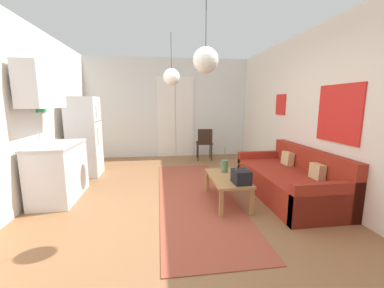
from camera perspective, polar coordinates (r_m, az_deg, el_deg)
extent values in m
cube|color=#8E603D|center=(3.59, -2.61, -16.10)|extent=(5.05, 7.75, 0.10)
cube|color=silver|center=(6.85, -5.57, 8.49)|extent=(4.65, 0.10, 2.73)
cube|color=white|center=(6.80, -6.09, 6.07)|extent=(0.50, 0.02, 2.16)
cube|color=white|center=(6.83, -1.73, 6.14)|extent=(0.50, 0.02, 2.16)
cube|color=white|center=(6.83, -4.01, 15.46)|extent=(1.09, 0.03, 0.06)
cube|color=silver|center=(4.12, 30.81, 6.32)|extent=(0.10, 7.35, 2.73)
cube|color=red|center=(3.96, 31.50, 6.17)|extent=(0.02, 0.82, 0.81)
cube|color=red|center=(5.32, 20.36, 8.79)|extent=(0.02, 0.37, 0.42)
cube|color=green|center=(4.72, -32.39, 8.85)|extent=(0.02, 0.32, 0.40)
cube|color=#9E4733|center=(4.07, 0.75, -12.03)|extent=(1.17, 3.72, 0.01)
cube|color=maroon|center=(4.25, 21.36, -8.82)|extent=(0.95, 2.03, 0.42)
cube|color=maroon|center=(4.41, 26.07, -6.02)|extent=(0.15, 2.03, 0.78)
cube|color=maroon|center=(3.48, 29.29, -12.37)|extent=(0.95, 0.11, 0.56)
cube|color=maroon|center=(5.06, 16.11, -4.79)|extent=(0.95, 0.11, 0.56)
cube|color=tan|center=(3.96, 27.67, -5.79)|extent=(0.13, 0.23, 0.23)
cube|color=tan|center=(4.63, 21.80, -3.19)|extent=(0.14, 0.23, 0.24)
cube|color=#A87542|center=(3.71, 8.43, -7.96)|extent=(0.51, 0.99, 0.04)
cube|color=#A87542|center=(3.32, 6.95, -13.91)|extent=(0.05, 0.05, 0.37)
cube|color=#A87542|center=(3.45, 14.04, -13.21)|extent=(0.05, 0.05, 0.37)
cube|color=#A87542|center=(4.15, 3.69, -8.93)|extent=(0.05, 0.05, 0.37)
cube|color=#A87542|center=(4.25, 9.42, -8.58)|extent=(0.05, 0.05, 0.37)
cylinder|color=#47704C|center=(3.92, 7.76, -5.21)|extent=(0.11, 0.11, 0.20)
cylinder|color=#477F42|center=(3.87, 7.83, -2.23)|extent=(0.01, 0.01, 0.22)
cube|color=black|center=(3.42, 11.62, -7.62)|extent=(0.23, 0.27, 0.19)
torus|color=brown|center=(3.39, 11.69, -5.77)|extent=(0.17, 0.01, 0.17)
cube|color=white|center=(5.45, -24.19, 1.59)|extent=(0.57, 0.61, 1.64)
cube|color=#4C4C51|center=(5.34, -21.43, 5.07)|extent=(0.01, 0.59, 0.01)
cylinder|color=#B7BABF|center=(5.17, -21.82, 7.10)|extent=(0.02, 0.02, 0.23)
cylinder|color=#B7BABF|center=(5.21, -21.47, 1.69)|extent=(0.02, 0.02, 0.36)
cube|color=silver|center=(4.36, -29.10, -5.93)|extent=(0.57, 1.05, 0.86)
cube|color=#B7BABF|center=(4.27, -29.60, -0.19)|extent=(0.60, 1.08, 0.03)
cube|color=#999BA0|center=(4.28, -29.51, -0.76)|extent=(0.36, 0.40, 0.10)
cylinder|color=#B7BABF|center=(4.35, -32.46, 1.26)|extent=(0.02, 0.02, 0.20)
cube|color=silver|center=(4.28, -32.23, 11.59)|extent=(0.32, 0.94, 0.65)
cylinder|color=black|center=(6.67, 4.30, -1.45)|extent=(0.03, 0.03, 0.44)
cylinder|color=black|center=(6.63, 1.22, -1.48)|extent=(0.03, 0.03, 0.44)
cylinder|color=black|center=(6.34, 4.70, -2.04)|extent=(0.03, 0.03, 0.44)
cylinder|color=black|center=(6.30, 1.45, -2.09)|extent=(0.03, 0.03, 0.44)
cube|color=black|center=(6.44, 2.93, 0.24)|extent=(0.45, 0.43, 0.04)
cube|color=black|center=(6.23, 3.12, 1.80)|extent=(0.38, 0.06, 0.38)
cylinder|color=black|center=(2.92, 3.37, 27.93)|extent=(0.01, 0.01, 0.61)
sphere|color=white|center=(2.82, 3.28, 19.29)|extent=(0.28, 0.28, 0.28)
cylinder|color=black|center=(4.53, -4.99, 21.33)|extent=(0.01, 0.01, 0.61)
sphere|color=white|center=(4.46, -4.90, 15.61)|extent=(0.30, 0.30, 0.30)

